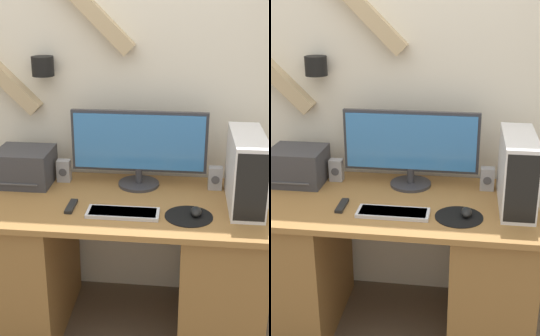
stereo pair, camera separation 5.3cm
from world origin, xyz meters
TOP-DOWN VIEW (x-y plane):
  - wall_back at (-0.00, 0.79)m, footprint 6.40×0.17m
  - desk at (0.00, 0.37)m, footprint 1.48×0.74m
  - monitor at (0.07, 0.58)m, footprint 0.74×0.23m
  - keyboard at (0.03, 0.21)m, footprint 0.35×0.13m
  - mousepad at (0.35, 0.22)m, footprint 0.23×0.23m
  - mouse at (0.38, 0.23)m, footprint 0.05×0.09m
  - computer_tower at (0.62, 0.40)m, footprint 0.16×0.47m
  - printer at (-0.56, 0.55)m, footprint 0.30×0.27m
  - speaker_left at (-0.36, 0.60)m, footprint 0.07×0.06m
  - speaker_right at (0.49, 0.58)m, footprint 0.07×0.06m
  - remote_control at (-0.24, 0.25)m, footprint 0.04×0.15m

SIDE VIEW (x-z plane):
  - desk at x=0.00m, z-range 0.01..0.80m
  - mousepad at x=0.35m, z-range 0.79..0.79m
  - remote_control at x=-0.24m, z-range 0.79..0.80m
  - keyboard at x=0.03m, z-range 0.79..0.81m
  - mouse at x=0.38m, z-range 0.79..0.83m
  - speaker_left at x=-0.36m, z-range 0.79..0.91m
  - speaker_right at x=0.49m, z-range 0.79..0.91m
  - printer at x=-0.56m, z-range 0.79..0.98m
  - computer_tower at x=0.62m, z-range 0.79..1.15m
  - monitor at x=0.07m, z-range 0.81..1.23m
  - wall_back at x=0.00m, z-range 0.01..2.71m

